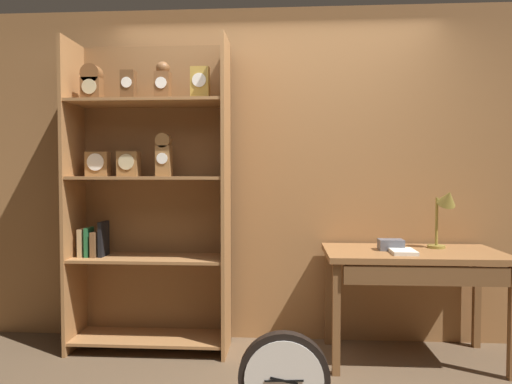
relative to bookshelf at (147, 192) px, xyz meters
name	(u,v)px	position (x,y,z in m)	size (l,w,h in m)	color
back_wood_panel	(276,175)	(0.95, 0.28, 0.13)	(4.80, 0.05, 2.60)	#9E6B3D
bookshelf	(147,192)	(0.00, 0.00, 0.00)	(1.17, 0.39, 2.29)	#9E6B3D
workbench	(413,265)	(1.91, -0.13, -0.49)	(1.21, 0.66, 0.77)	brown
desk_lamp	(446,206)	(2.16, -0.02, -0.10)	(0.20, 0.20, 0.44)	olive
toolbox_small	(391,245)	(1.77, -0.09, -0.36)	(0.17, 0.12, 0.08)	#595960
open_repair_manual	(403,251)	(1.82, -0.22, -0.39)	(0.16, 0.22, 0.03)	silver
round_clock_large	(284,381)	(1.02, -1.06, -0.92)	(0.47, 0.11, 0.51)	black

